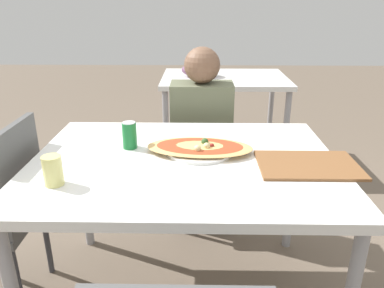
# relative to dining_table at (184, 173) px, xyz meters

# --- Properties ---
(dining_table) EXTENTS (1.32, 1.00, 0.77)m
(dining_table) POSITION_rel_dining_table_xyz_m (0.00, 0.00, 0.00)
(dining_table) COLOR white
(dining_table) RESTS_ON ground_plane
(chair_far_seated) EXTENTS (0.40, 0.40, 0.92)m
(chair_far_seated) POSITION_rel_dining_table_xyz_m (0.08, 0.83, -0.20)
(chair_far_seated) COLOR #4C4C4C
(chair_far_seated) RESTS_ON ground_plane
(chair_side_left) EXTENTS (0.40, 0.40, 0.92)m
(chair_side_left) POSITION_rel_dining_table_xyz_m (-0.85, 0.01, -0.20)
(chair_side_left) COLOR #4C4C4C
(chair_side_left) RESTS_ON ground_plane
(person_seated) EXTENTS (0.38, 0.24, 1.16)m
(person_seated) POSITION_rel_dining_table_xyz_m (0.08, 0.72, -0.02)
(person_seated) COLOR #2D2D38
(person_seated) RESTS_ON ground_plane
(pizza_main) EXTENTS (0.49, 0.30, 0.06)m
(pizza_main) POSITION_rel_dining_table_xyz_m (0.07, 0.08, 0.09)
(pizza_main) COLOR white
(pizza_main) RESTS_ON dining_table
(soda_can) EXTENTS (0.07, 0.07, 0.12)m
(soda_can) POSITION_rel_dining_table_xyz_m (-0.26, 0.12, 0.13)
(soda_can) COLOR #197233
(soda_can) RESTS_ON dining_table
(drink_glass) EXTENTS (0.07, 0.07, 0.11)m
(drink_glass) POSITION_rel_dining_table_xyz_m (-0.48, -0.25, 0.12)
(drink_glass) COLOR #E0DB7F
(drink_glass) RESTS_ON dining_table
(serving_tray) EXTENTS (0.41, 0.28, 0.01)m
(serving_tray) POSITION_rel_dining_table_xyz_m (0.52, -0.07, 0.07)
(serving_tray) COLOR brown
(serving_tray) RESTS_ON dining_table
(background_table) EXTENTS (1.10, 0.80, 0.89)m
(background_table) POSITION_rel_dining_table_xyz_m (0.25, 1.81, 0.01)
(background_table) COLOR white
(background_table) RESTS_ON ground_plane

